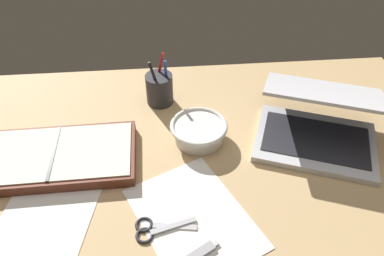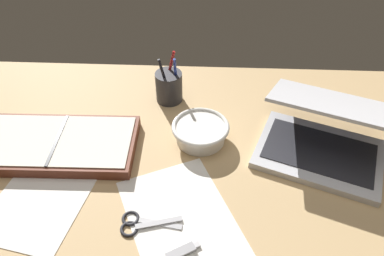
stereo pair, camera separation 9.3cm
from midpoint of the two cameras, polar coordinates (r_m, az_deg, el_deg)
desk_top at (r=90.91cm, az=2.73°, el=-8.56°), size 140.00×100.00×2.00cm
laptop at (r=100.93cm, az=21.97°, el=-1.28°), size 38.47×37.35×16.09cm
bowl at (r=98.05cm, az=4.00°, el=-0.65°), size 15.16×15.16×5.15cm
pen_cup at (r=110.34cm, az=-1.11°, el=6.27°), size 7.85×7.85×15.29cm
planner at (r=100.65cm, az=-17.19°, el=-2.49°), size 39.78×21.21×3.43cm
scissors at (r=82.78cm, az=-5.08°, el=-14.47°), size 13.34×6.54×0.80cm
paper_sheet_front at (r=83.72cm, az=1.44°, el=-13.59°), size 31.76×35.56×0.16cm
paper_sheet_beside_planner at (r=91.75cm, az=-19.17°, el=-10.11°), size 24.77×30.40×0.16cm
usb_drive at (r=78.86cm, az=2.01°, el=-18.53°), size 7.04×4.99×1.00cm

